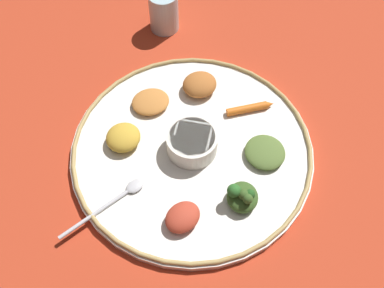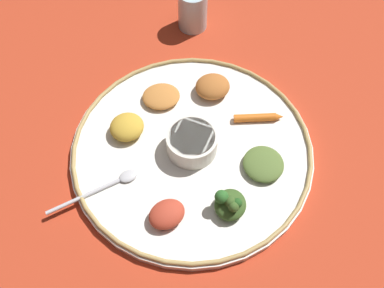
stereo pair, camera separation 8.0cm
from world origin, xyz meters
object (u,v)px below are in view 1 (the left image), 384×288
object	(u,v)px
greens_pile	(242,196)
drinking_glass	(164,13)
carrot_near_spoon	(250,108)
center_bowl	(192,142)
spoon	(116,199)

from	to	relation	value
greens_pile	drinking_glass	xyz separation A→B (m)	(0.37, -0.28, 0.01)
carrot_near_spoon	drinking_glass	size ratio (longest dim) A/B	0.88
center_bowl	drinking_glass	world-z (taller)	drinking_glass
center_bowl	spoon	size ratio (longest dim) A/B	0.57
spoon	center_bowl	bearing A→B (deg)	-107.10
carrot_near_spoon	drinking_glass	xyz separation A→B (m)	(0.28, -0.11, 0.02)
center_bowl	carrot_near_spoon	xyz separation A→B (m)	(-0.04, -0.14, -0.02)
greens_pile	center_bowl	bearing A→B (deg)	-17.65
drinking_glass	greens_pile	bearing A→B (deg)	142.46
drinking_glass	center_bowl	bearing A→B (deg)	134.63
carrot_near_spoon	drinking_glass	bearing A→B (deg)	-20.72
spoon	carrot_near_spoon	size ratio (longest dim) A/B	2.07
greens_pile	drinking_glass	distance (m)	0.47
spoon	drinking_glass	world-z (taller)	drinking_glass
spoon	greens_pile	distance (m)	0.22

